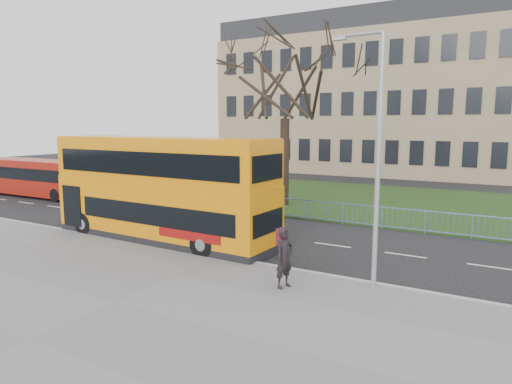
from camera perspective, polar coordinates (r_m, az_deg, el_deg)
ground at (r=18.78m, az=-1.87°, el=-7.19°), size 120.00×120.00×0.00m
pavement at (r=13.79m, az=-17.20°, el=-13.23°), size 80.00×10.50×0.12m
kerb at (r=17.51m, az=-4.56°, el=-8.14°), size 80.00×0.20×0.14m
grass_verge at (r=31.56m, az=11.92°, el=-0.87°), size 80.00×15.40×0.08m
guard_railing at (r=24.37m, az=6.32°, el=-2.26°), size 40.00×0.12×1.10m
bare_tree at (r=28.32m, az=3.66°, el=11.22°), size 8.89×8.89×12.69m
civic_building at (r=52.45m, az=14.01°, el=10.35°), size 30.00×15.00×14.00m
yellow_bus at (r=20.08m, az=-11.73°, el=0.65°), size 10.73×2.90×4.46m
red_bus at (r=35.62m, az=-25.63°, el=1.70°), size 9.82×2.41×2.58m
pedestrian at (r=14.01m, az=3.57°, el=-8.18°), size 0.60×0.77×1.88m
street_lamp at (r=13.84m, az=14.70°, el=4.88°), size 1.60×0.25×7.57m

